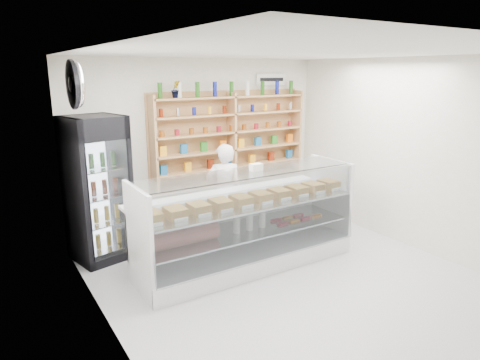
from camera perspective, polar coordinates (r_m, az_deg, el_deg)
room at (r=5.13m, az=7.65°, el=0.75°), size 5.00×5.00×5.00m
display_counter at (r=5.88m, az=0.89°, el=-7.96°), size 3.05×0.91×1.33m
shop_worker at (r=6.64m, az=-2.11°, el=-1.67°), size 0.65×0.54×1.53m
drinks_cooler at (r=6.22m, az=-18.47°, el=-1.14°), size 0.86×0.85×2.02m
wall_shelving at (r=7.26m, az=-1.11°, el=6.40°), size 2.84×0.28×1.33m
potted_plant at (r=6.74m, az=-8.54°, el=11.88°), size 0.18×0.16×0.26m
security_mirror at (r=5.13m, az=-20.91°, el=11.81°), size 0.15×0.50×0.50m
wall_sign at (r=7.80m, az=4.17°, el=13.22°), size 0.62×0.03×0.20m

